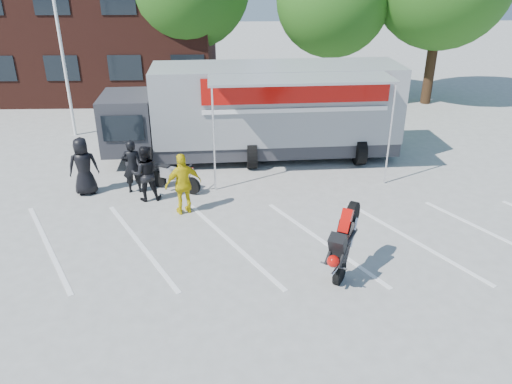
{
  "coord_description": "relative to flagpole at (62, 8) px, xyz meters",
  "views": [
    {
      "loc": [
        0.46,
        -10.33,
        6.85
      ],
      "look_at": [
        0.85,
        1.36,
        1.3
      ],
      "focal_mm": 35.0,
      "sensor_mm": 36.0,
      "label": 1
    }
  ],
  "objects": [
    {
      "name": "flagpole",
      "position": [
        0.0,
        0.0,
        0.0
      ],
      "size": [
        1.61,
        0.12,
        8.0
      ],
      "color": "white",
      "rests_on": "ground"
    },
    {
      "name": "tree_mid",
      "position": [
        11.24,
        5.0,
        -0.11
      ],
      "size": [
        5.44,
        5.44,
        7.68
      ],
      "color": "#382314",
      "rests_on": "ground"
    },
    {
      "name": "spectator_leather_a",
      "position": [
        1.82,
        -5.81,
        -4.13
      ],
      "size": [
        1.04,
        0.82,
        1.85
      ],
      "primitive_type": "imported",
      "rotation": [
        0.0,
        0.0,
        3.43
      ],
      "color": "black",
      "rests_on": "ground"
    },
    {
      "name": "office_building",
      "position": [
        -3.76,
        8.0,
        -1.55
      ],
      "size": [
        18.0,
        8.0,
        7.0
      ],
      "primitive_type": "cube",
      "color": "#421C15",
      "rests_on": "ground"
    },
    {
      "name": "parked_motorcycle",
      "position": [
        4.59,
        -5.67,
        -5.05
      ],
      "size": [
        1.95,
        1.41,
        0.98
      ],
      "primitive_type": null,
      "rotation": [
        0.0,
        0.0,
        1.1
      ],
      "color": "#A6A6AA",
      "rests_on": "ground"
    },
    {
      "name": "spectator_leather_c",
      "position": [
        3.81,
        -6.31,
        -4.18
      ],
      "size": [
        0.96,
        0.8,
        1.75
      ],
      "primitive_type": "imported",
      "rotation": [
        0.0,
        0.0,
        3.32
      ],
      "color": "black",
      "rests_on": "ground"
    },
    {
      "name": "ground",
      "position": [
        6.24,
        -10.0,
        -5.05
      ],
      "size": [
        100.0,
        100.0,
        0.0
      ],
      "primitive_type": "plane",
      "color": "#A8A7A2",
      "rests_on": "ground"
    },
    {
      "name": "transporter_truck",
      "position": [
        7.53,
        -2.82,
        -5.05
      ],
      "size": [
        10.98,
        5.75,
        3.41
      ],
      "primitive_type": null,
      "rotation": [
        0.0,
        0.0,
        0.06
      ],
      "color": "gray",
      "rests_on": "ground"
    },
    {
      "name": "parking_bay_lines",
      "position": [
        6.24,
        -9.0,
        -5.05
      ],
      "size": [
        18.09,
        13.33,
        0.01
      ],
      "primitive_type": "cube",
      "rotation": [
        0.0,
        0.0,
        0.52
      ],
      "color": "white",
      "rests_on": "ground"
    },
    {
      "name": "spectator_leather_b",
      "position": [
        3.31,
        -5.74,
        -4.18
      ],
      "size": [
        0.67,
        0.47,
        1.74
      ],
      "primitive_type": "imported",
      "rotation": [
        0.0,
        0.0,
        3.23
      ],
      "color": "black",
      "rests_on": "ground"
    },
    {
      "name": "stunt_bike_rider",
      "position": [
        9.24,
        -10.3,
        -5.05
      ],
      "size": [
        1.5,
        1.84,
        1.96
      ],
      "primitive_type": null,
      "rotation": [
        0.0,
        0.0,
        -0.51
      ],
      "color": "black",
      "rests_on": "ground"
    },
    {
      "name": "spectator_hivis",
      "position": [
        5.05,
        -7.23,
        -4.13
      ],
      "size": [
        1.17,
        0.84,
        1.84
      ],
      "primitive_type": "imported",
      "rotation": [
        0.0,
        0.0,
        3.55
      ],
      "color": "yellow",
      "rests_on": "ground"
    }
  ]
}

